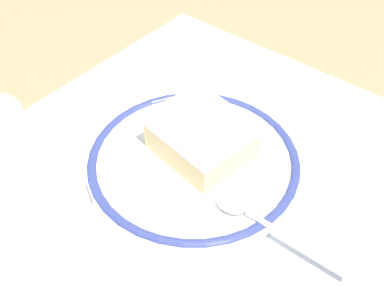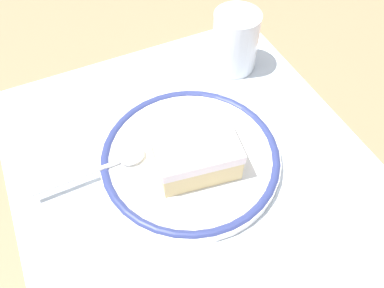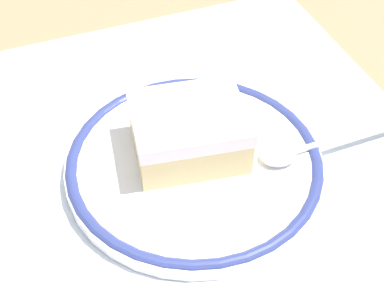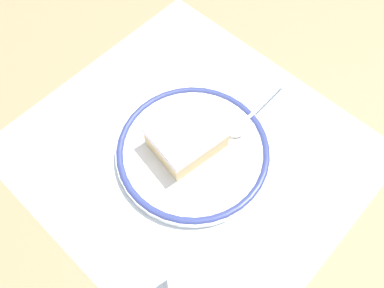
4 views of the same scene
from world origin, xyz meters
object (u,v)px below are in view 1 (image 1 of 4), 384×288
object	(u,v)px
spoon	(249,213)
napkin	(178,60)
cake_slice	(203,137)
plate	(192,161)

from	to	relation	value
spoon	napkin	bearing A→B (deg)	-125.83
cake_slice	spoon	size ratio (longest dim) A/B	0.76
cake_slice	napkin	bearing A→B (deg)	-131.64
plate	napkin	bearing A→B (deg)	-135.16
plate	cake_slice	size ratio (longest dim) A/B	2.12
plate	spoon	distance (m)	0.09
spoon	napkin	xyz separation A→B (m)	(-0.16, -0.23, -0.02)
plate	cake_slice	world-z (taller)	cake_slice
plate	spoon	size ratio (longest dim) A/B	1.60
spoon	napkin	distance (m)	0.28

